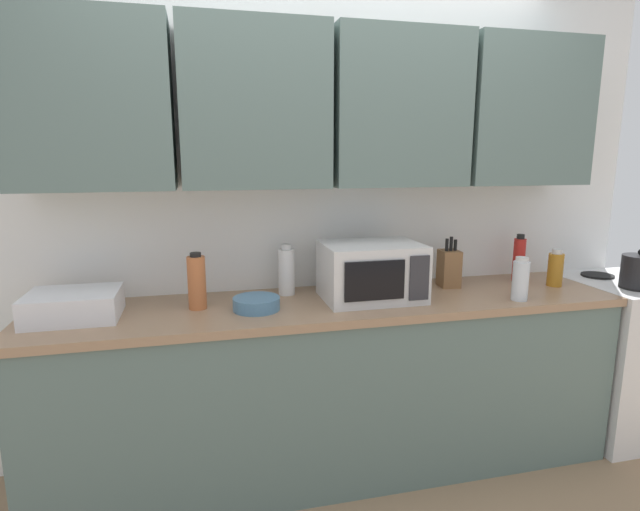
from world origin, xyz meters
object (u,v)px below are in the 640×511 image
Objects in this scene: dish_rack at (74,305)px; bowl_ceramic_small at (256,304)px; bottle_amber_vinegar at (555,269)px; bottle_spice_jar at (197,282)px; bottle_red_sauce at (519,259)px; stove_range at (631,354)px; microwave at (371,271)px; bottle_clear_tall at (520,280)px; kettle at (639,271)px; bottle_white_jar at (287,271)px; knife_block at (449,268)px.

dish_rack reaches higher than bowl_ceramic_small.
bowl_ceramic_small is at bearing -4.33° from dish_rack.
bottle_amber_vinegar reaches higher than dish_rack.
bottle_red_sauce is (1.77, 0.11, 0.00)m from bottle_spice_jar.
dish_rack is at bearing 175.67° from bowl_ceramic_small.
dish_rack reaches higher than stove_range.
microwave reaches higher than dish_rack.
dish_rack is 1.75× the size of bottle_clear_tall.
kettle reaches higher than dish_rack.
kettle is 0.76m from bottle_clear_tall.
kettle is at bearing -2.81° from bowl_ceramic_small.
bottle_white_jar reaches higher than dish_rack.
bowl_ceramic_small is at bearing -170.52° from knife_block.
bowl_ceramic_small is (-1.07, -0.18, -0.07)m from knife_block.
bottle_spice_jar is (-0.84, 0.04, -0.01)m from microwave.
bottle_white_jar is (0.97, 0.17, 0.06)m from dish_rack.
bottle_amber_vinegar is (2.43, -0.01, 0.04)m from dish_rack.
stove_range is at bearing 1.03° from bowl_ceramic_small.
kettle is 2.83m from dish_rack.
bottle_clear_tall reaches higher than stove_range.
knife_block reaches higher than bottle_red_sauce.
bottle_amber_vinegar is at bearing -6.85° from bottle_white_jar.
knife_block is 0.44m from bottle_red_sauce.
dish_rack is 1.45× the size of bottle_white_jar.
bottle_clear_tall is 1.56m from bottle_spice_jar.
bottle_red_sauce is at bearing 56.25° from bottle_clear_tall.
bottle_spice_jar reaches higher than kettle.
knife_block reaches higher than bowl_ceramic_small.
stove_range is 3.43× the size of bottle_spice_jar.
bottle_amber_vinegar is 0.76× the size of bottle_red_sauce.
bottle_white_jar is at bearing 176.77° from knife_block.
bowl_ceramic_small is at bearing -128.57° from bottle_white_jar.
dish_rack is at bearing 176.76° from kettle.
bottle_red_sauce reaches higher than bottle_spice_jar.
bottle_white_jar is 0.47m from bottle_spice_jar.
bottle_red_sauce reaches higher than bottle_amber_vinegar.
bottle_red_sauce reaches higher than bottle_white_jar.
bottle_white_jar reaches higher than stove_range.
bottle_spice_jar reaches higher than dish_rack.
bottle_spice_jar is at bearing 179.04° from bottle_amber_vinegar.
knife_block is (-0.97, 0.28, 0.01)m from kettle.
stove_range is 2.12m from bottle_white_jar.
bottle_clear_tall is (-0.93, -0.19, 0.55)m from stove_range.
bottle_clear_tall is at bearing -15.42° from microwave.
stove_range is 1.90× the size of microwave.
kettle is 0.74× the size of knife_block.
bottle_white_jar is (-1.86, 0.33, 0.03)m from kettle.
bottle_clear_tall is at bearing -18.77° from bottle_white_jar.
bottle_amber_vinegar reaches higher than stove_range.
bowl_ceramic_small is (-0.18, -0.23, -0.09)m from bottle_white_jar.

